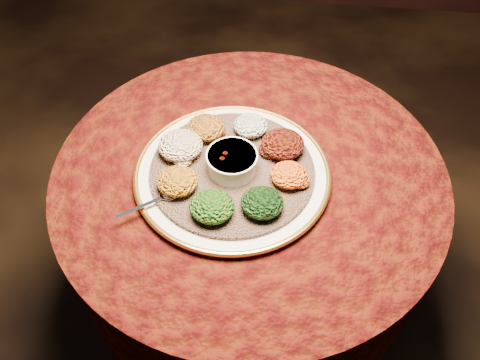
# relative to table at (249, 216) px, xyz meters

# --- Properties ---
(table) EXTENTS (0.96, 0.96, 0.73)m
(table) POSITION_rel_table_xyz_m (0.00, 0.00, 0.00)
(table) COLOR black
(table) RESTS_ON ground
(platter) EXTENTS (0.57, 0.57, 0.02)m
(platter) POSITION_rel_table_xyz_m (-0.04, -0.02, 0.19)
(platter) COLOR beige
(platter) RESTS_ON table
(injera) EXTENTS (0.47, 0.47, 0.01)m
(injera) POSITION_rel_table_xyz_m (-0.04, -0.02, 0.20)
(injera) COLOR brown
(injera) RESTS_ON platter
(stew_bowl) EXTENTS (0.12, 0.12, 0.05)m
(stew_bowl) POSITION_rel_table_xyz_m (-0.04, -0.02, 0.24)
(stew_bowl) COLOR silver
(stew_bowl) RESTS_ON injera
(spoon) EXTENTS (0.12, 0.09, 0.01)m
(spoon) POSITION_rel_table_xyz_m (-0.18, -0.13, 0.21)
(spoon) COLOR silver
(spoon) RESTS_ON injera
(portion_ayib) EXTENTS (0.09, 0.08, 0.04)m
(portion_ayib) POSITION_rel_table_xyz_m (-0.01, 0.11, 0.23)
(portion_ayib) COLOR beige
(portion_ayib) RESTS_ON injera
(portion_kitfo) EXTENTS (0.10, 0.10, 0.05)m
(portion_kitfo) POSITION_rel_table_xyz_m (0.07, 0.05, 0.23)
(portion_kitfo) COLOR black
(portion_kitfo) RESTS_ON injera
(portion_tikil) EXTENTS (0.09, 0.08, 0.04)m
(portion_tikil) POSITION_rel_table_xyz_m (0.09, -0.04, 0.23)
(portion_tikil) COLOR #B7690F
(portion_tikil) RESTS_ON injera
(portion_gomen) EXTENTS (0.10, 0.09, 0.05)m
(portion_gomen) POSITION_rel_table_xyz_m (0.04, -0.13, 0.23)
(portion_gomen) COLOR black
(portion_gomen) RESTS_ON injera
(portion_mixveg) EXTENTS (0.10, 0.09, 0.05)m
(portion_mixveg) POSITION_rel_table_xyz_m (-0.06, -0.15, 0.23)
(portion_mixveg) COLOR #963809
(portion_mixveg) RESTS_ON injera
(portion_kik) EXTENTS (0.09, 0.09, 0.05)m
(portion_kik) POSITION_rel_table_xyz_m (-0.15, -0.09, 0.23)
(portion_kik) COLOR #B3650F
(portion_kik) RESTS_ON injera
(portion_timatim) EXTENTS (0.11, 0.10, 0.05)m
(portion_timatim) POSITION_rel_table_xyz_m (-0.17, 0.02, 0.23)
(portion_timatim) COLOR maroon
(portion_timatim) RESTS_ON injera
(portion_shiro) EXTENTS (0.09, 0.09, 0.05)m
(portion_shiro) POSITION_rel_table_xyz_m (-0.12, 0.09, 0.23)
(portion_shiro) COLOR #A35913
(portion_shiro) RESTS_ON injera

